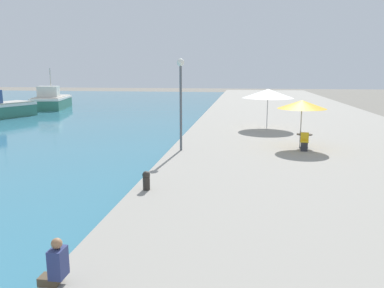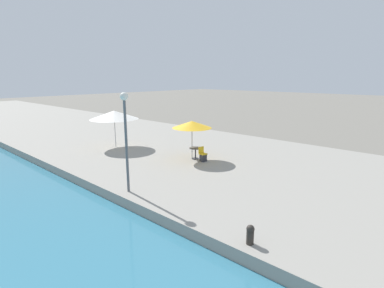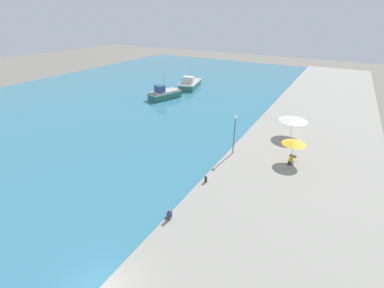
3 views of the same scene
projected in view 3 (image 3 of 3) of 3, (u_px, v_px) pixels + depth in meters
name	position (u px, v px, depth m)	size (l,w,h in m)	color
water_basin	(141.00, 89.00, 56.04)	(56.00, 90.00, 0.04)	teal
quay_promenade	(320.00, 118.00, 39.84)	(16.00, 90.00, 0.52)	gray
fishing_boat_near	(164.00, 94.00, 49.44)	(4.54, 6.76, 4.78)	#33705B
fishing_boat_mid	(190.00, 84.00, 56.45)	(4.92, 7.84, 4.78)	#33705B
cafe_umbrella_pink	(294.00, 142.00, 26.91)	(2.51, 2.51, 2.48)	#B7B7B7
cafe_umbrella_white	(293.00, 118.00, 32.51)	(3.56, 3.56, 2.75)	#B7B7B7
cafe_table	(293.00, 157.00, 27.52)	(0.80, 0.80, 0.74)	#333338
cafe_chair_left	(290.00, 162.00, 27.11)	(0.46, 0.48, 0.91)	#2D2D33
person_at_quay	(169.00, 215.00, 19.89)	(0.51, 0.36, 0.93)	brown
mooring_bollard	(206.00, 179.00, 24.30)	(0.26, 0.26, 0.65)	#2D2823
lamppost	(235.00, 128.00, 28.06)	(0.36, 0.36, 4.56)	#565B60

